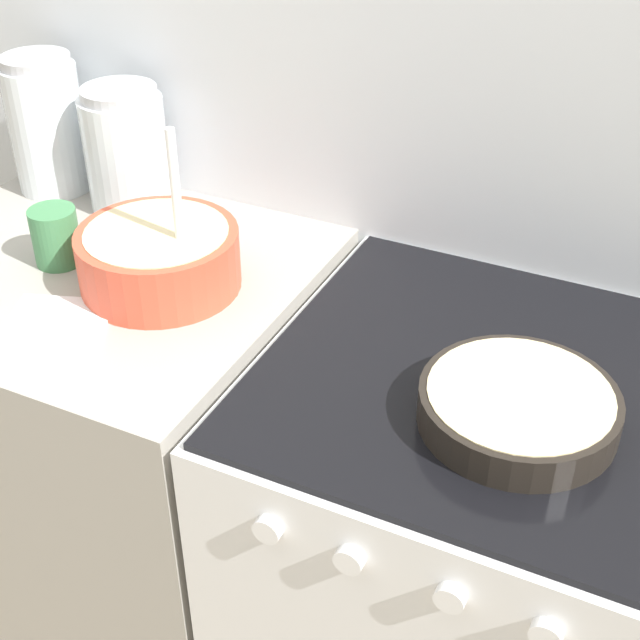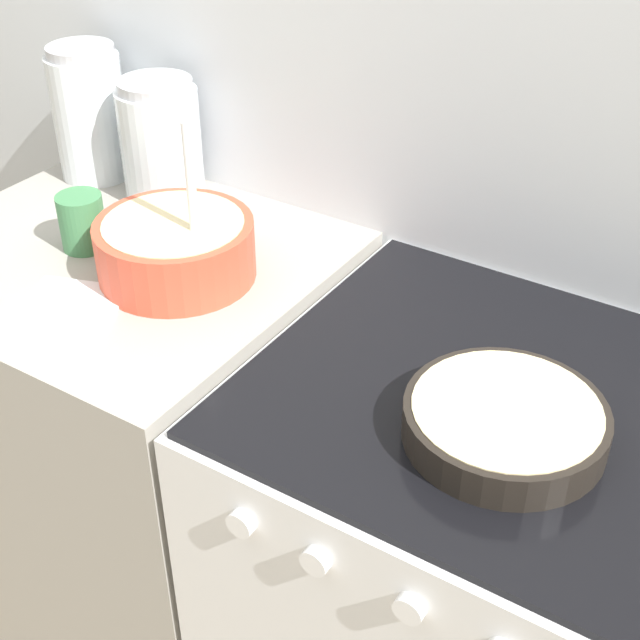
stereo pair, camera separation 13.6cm
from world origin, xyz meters
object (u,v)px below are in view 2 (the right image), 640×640
(storage_jar_middle, at_px, (161,148))
(mixing_bowl, at_px, (175,246))
(baking_pan, at_px, (505,422))
(stove, at_px, (455,588))
(storage_jar_left, at_px, (91,122))
(tin_can, at_px, (82,222))

(storage_jar_middle, bearing_deg, mixing_bowl, -45.50)
(baking_pan, xyz_separation_m, storage_jar_middle, (-0.88, 0.32, 0.07))
(stove, xyz_separation_m, mixing_bowl, (-0.58, 0.01, 0.51))
(stove, relative_size, baking_pan, 3.22)
(stove, relative_size, mixing_bowl, 3.02)
(mixing_bowl, height_order, storage_jar_left, mixing_bowl)
(storage_jar_left, xyz_separation_m, tin_can, (0.21, -0.24, -0.07))
(baking_pan, distance_m, storage_jar_middle, 0.93)
(stove, height_order, tin_can, tin_can)
(baking_pan, relative_size, tin_can, 2.65)
(storage_jar_middle, bearing_deg, baking_pan, -20.00)
(tin_can, bearing_deg, stove, 0.63)
(mixing_bowl, height_order, storage_jar_middle, mixing_bowl)
(storage_jar_middle, bearing_deg, tin_can, -86.27)
(baking_pan, height_order, storage_jar_left, storage_jar_left)
(mixing_bowl, height_order, baking_pan, mixing_bowl)
(stove, xyz_separation_m, tin_can, (-0.79, -0.01, 0.50))
(stove, distance_m, baking_pan, 0.49)
(mixing_bowl, distance_m, baking_pan, 0.66)
(stove, distance_m, storage_jar_middle, 1.00)
(tin_can, bearing_deg, storage_jar_left, 130.23)
(baking_pan, bearing_deg, storage_jar_left, 163.36)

